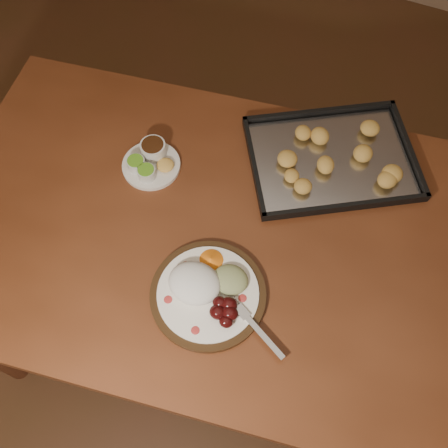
% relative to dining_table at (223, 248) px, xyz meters
% --- Properties ---
extents(ground, '(4.00, 4.00, 0.00)m').
position_rel_dining_table_xyz_m(ground, '(0.01, 0.12, -0.65)').
color(ground, '#59301E').
rests_on(ground, ground).
extents(dining_table, '(1.62, 1.11, 0.75)m').
position_rel_dining_table_xyz_m(dining_table, '(0.00, 0.00, 0.00)').
color(dining_table, brown).
rests_on(dining_table, ground).
extents(dinner_plate, '(0.36, 0.28, 0.06)m').
position_rel_dining_table_xyz_m(dinner_plate, '(0.03, -0.17, 0.12)').
color(dinner_plate, black).
rests_on(dinner_plate, dining_table).
extents(condiment_saucer, '(0.16, 0.16, 0.05)m').
position_rel_dining_table_xyz_m(condiment_saucer, '(-0.26, 0.11, 0.12)').
color(condiment_saucer, silver).
rests_on(condiment_saucer, dining_table).
extents(baking_tray, '(0.55, 0.51, 0.05)m').
position_rel_dining_table_xyz_m(baking_tray, '(0.19, 0.32, 0.11)').
color(baking_tray, black).
rests_on(baking_tray, dining_table).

